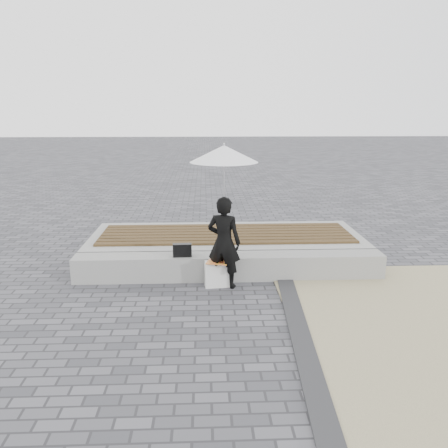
{
  "coord_description": "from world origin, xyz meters",
  "views": [
    {
      "loc": [
        -0.39,
        -5.6,
        2.7
      ],
      "look_at": [
        -0.1,
        1.23,
        1.0
      ],
      "focal_mm": 37.52,
      "sensor_mm": 36.0,
      "label": 1
    }
  ],
  "objects_px": {
    "woman": "(224,242)",
    "canvas_tote": "(218,274)",
    "parasol": "(224,154)",
    "seating_ledge": "(229,266)",
    "handbag": "(182,250)"
  },
  "relations": [
    {
      "from": "woman",
      "to": "parasol",
      "type": "relative_size",
      "value": 1.11
    },
    {
      "from": "woman",
      "to": "canvas_tote",
      "type": "distance_m",
      "value": 0.52
    },
    {
      "from": "parasol",
      "to": "handbag",
      "type": "xyz_separation_m",
      "value": [
        -0.65,
        0.29,
        -1.55
      ]
    },
    {
      "from": "parasol",
      "to": "seating_ledge",
      "type": "bearing_deg",
      "value": 74.23
    },
    {
      "from": "seating_ledge",
      "to": "parasol",
      "type": "relative_size",
      "value": 3.91
    },
    {
      "from": "woman",
      "to": "canvas_tote",
      "type": "relative_size",
      "value": 3.48
    },
    {
      "from": "seating_ledge",
      "to": "woman",
      "type": "bearing_deg",
      "value": -105.77
    },
    {
      "from": "woman",
      "to": "seating_ledge",
      "type": "bearing_deg",
      "value": -85.68
    },
    {
      "from": "seating_ledge",
      "to": "handbag",
      "type": "bearing_deg",
      "value": -174.16
    },
    {
      "from": "parasol",
      "to": "canvas_tote",
      "type": "relative_size",
      "value": 3.14
    },
    {
      "from": "woman",
      "to": "parasol",
      "type": "bearing_deg",
      "value": -159.91
    },
    {
      "from": "woman",
      "to": "handbag",
      "type": "distance_m",
      "value": 0.74
    },
    {
      "from": "woman",
      "to": "canvas_tote",
      "type": "height_order",
      "value": "woman"
    },
    {
      "from": "seating_ledge",
      "to": "woman",
      "type": "height_order",
      "value": "woman"
    },
    {
      "from": "woman",
      "to": "parasol",
      "type": "height_order",
      "value": "parasol"
    }
  ]
}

